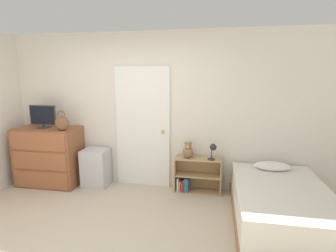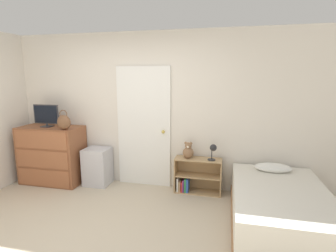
{
  "view_description": "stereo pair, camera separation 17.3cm",
  "coord_description": "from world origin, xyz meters",
  "views": [
    {
      "loc": [
        1.33,
        -2.23,
        1.84
      ],
      "look_at": [
        0.6,
        1.68,
        1.09
      ],
      "focal_mm": 28.0,
      "sensor_mm": 36.0,
      "label": 1
    },
    {
      "loc": [
        1.49,
        -2.19,
        1.84
      ],
      "look_at": [
        0.6,
        1.68,
        1.09
      ],
      "focal_mm": 28.0,
      "sensor_mm": 36.0,
      "label": 2
    }
  ],
  "objects": [
    {
      "name": "storage_bin",
      "position": [
        -0.65,
        1.72,
        0.32
      ],
      "size": [
        0.42,
        0.38,
        0.63
      ],
      "color": "silver",
      "rests_on": "ground_plane"
    },
    {
      "name": "bookshelf",
      "position": [
        1.01,
        1.79,
        0.24
      ],
      "size": [
        0.74,
        0.27,
        0.56
      ],
      "color": "tan",
      "rests_on": "ground_plane"
    },
    {
      "name": "wall_back",
      "position": [
        0.0,
        1.96,
        1.27
      ],
      "size": [
        10.0,
        0.06,
        2.55
      ],
      "color": "silver",
      "rests_on": "ground_plane"
    },
    {
      "name": "teddy_bear",
      "position": [
        0.91,
        1.77,
        0.68
      ],
      "size": [
        0.17,
        0.17,
        0.26
      ],
      "color": "#8C6647",
      "rests_on": "bookshelf"
    },
    {
      "name": "handbag",
      "position": [
        -1.07,
        1.47,
        1.12
      ],
      "size": [
        0.23,
        0.14,
        0.32
      ],
      "color": "brown",
      "rests_on": "dresser"
    },
    {
      "name": "desk_lamp",
      "position": [
        1.29,
        1.73,
        0.74
      ],
      "size": [
        0.14,
        0.13,
        0.26
      ],
      "color": "#262628",
      "rests_on": "bookshelf"
    },
    {
      "name": "bed",
      "position": [
        2.16,
        1.02,
        0.25
      ],
      "size": [
        1.14,
        1.81,
        0.6
      ],
      "color": "#996B47",
      "rests_on": "ground_plane"
    },
    {
      "name": "door_closed",
      "position": [
        0.13,
        1.9,
        1.0
      ],
      "size": [
        0.91,
        0.09,
        2.0
      ],
      "color": "white",
      "rests_on": "ground_plane"
    },
    {
      "name": "dresser",
      "position": [
        -1.47,
        1.64,
        0.5
      ],
      "size": [
        1.05,
        0.55,
        0.99
      ],
      "color": "brown",
      "rests_on": "ground_plane"
    },
    {
      "name": "tv",
      "position": [
        -1.51,
        1.63,
        1.19
      ],
      "size": [
        0.46,
        0.16,
        0.38
      ],
      "color": "#2D2D33",
      "rests_on": "dresser"
    }
  ]
}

